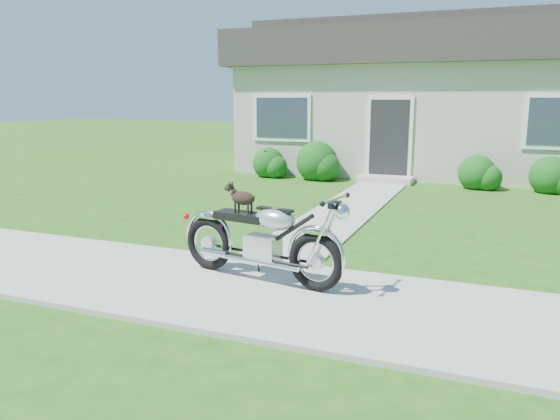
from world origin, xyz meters
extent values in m
plane|color=#235114|center=(0.00, 0.00, 0.00)|extent=(80.00, 80.00, 0.00)
cube|color=#9E9B93|center=(0.00, 0.00, 0.02)|extent=(24.00, 2.20, 0.04)
cube|color=#9E9B93|center=(-1.50, 5.00, 0.01)|extent=(1.20, 8.00, 0.03)
cube|color=beige|center=(0.00, 12.00, 1.50)|extent=(12.00, 6.00, 3.00)
cube|color=#2D2B28|center=(0.00, 12.00, 3.50)|extent=(12.60, 6.60, 1.00)
cube|color=#2D2B28|center=(0.00, 12.00, 4.20)|extent=(12.60, 2.00, 0.60)
cube|color=black|center=(-1.50, 8.97, 1.05)|extent=(1.00, 0.06, 2.10)
cube|color=#9E9B93|center=(-1.50, 8.62, 0.08)|extent=(1.40, 0.70, 0.16)
cube|color=#2D3847|center=(-4.50, 8.97, 1.60)|extent=(1.70, 0.05, 1.30)
sphere|color=#144C14|center=(2.30, 8.50, 0.39)|extent=(0.91, 0.91, 0.91)
sphere|color=#144C14|center=(-3.30, 8.50, 0.47)|extent=(1.10, 1.10, 1.10)
sphere|color=#144C14|center=(0.72, 8.50, 0.37)|extent=(0.88, 0.88, 0.88)
sphere|color=#144C14|center=(-4.70, 8.50, 0.37)|extent=(0.88, 0.88, 0.88)
imported|color=#295817|center=(-4.55, 8.55, 0.38)|extent=(0.78, 0.84, 0.77)
imported|color=#1F7123|center=(0.70, 8.55, 0.37)|extent=(0.50, 0.50, 0.74)
torus|color=black|center=(-0.62, 0.22, 0.38)|extent=(0.68, 0.22, 0.67)
torus|color=black|center=(-2.10, 0.47, 0.38)|extent=(0.68, 0.22, 0.67)
cube|color=silver|center=(-1.31, 0.33, 0.42)|extent=(0.43, 0.30, 0.30)
ellipsoid|color=silver|center=(-1.15, 0.30, 0.79)|extent=(0.55, 0.37, 0.26)
cube|color=black|center=(-1.61, 0.38, 0.78)|extent=(0.68, 0.37, 0.09)
cube|color=silver|center=(-0.62, 0.22, 0.72)|extent=(0.32, 0.19, 0.03)
cube|color=silver|center=(-2.10, 0.47, 0.72)|extent=(0.32, 0.19, 0.03)
cylinder|color=silver|center=(-0.41, 0.18, 1.09)|extent=(0.13, 0.60, 0.03)
sphere|color=silver|center=(-0.33, 0.16, 0.98)|extent=(0.20, 0.20, 0.17)
cylinder|color=silver|center=(-1.34, 0.21, 0.29)|extent=(1.09, 0.25, 0.06)
ellipsoid|color=black|center=(-1.58, 0.38, 0.99)|extent=(0.33, 0.20, 0.16)
sphere|color=black|center=(-1.77, 0.41, 1.10)|extent=(0.12, 0.12, 0.10)
cylinder|color=black|center=(-1.66, 0.43, 0.88)|extent=(0.03, 0.03, 0.13)
cylinder|color=black|center=(-1.68, 0.36, 0.88)|extent=(0.03, 0.03, 0.13)
cylinder|color=black|center=(-1.48, 0.40, 0.88)|extent=(0.03, 0.03, 0.13)
cylinder|color=black|center=(-1.50, 0.33, 0.88)|extent=(0.03, 0.03, 0.13)
torus|color=#C45E34|center=(-1.72, 0.40, 1.06)|extent=(0.06, 0.09, 0.08)
camera|label=1|loc=(1.15, -5.28, 2.15)|focal=35.00mm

